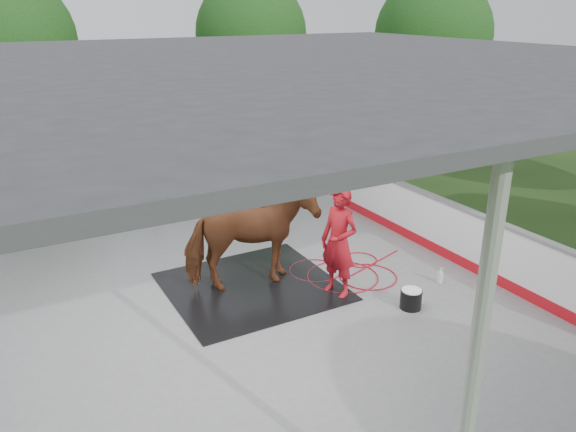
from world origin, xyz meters
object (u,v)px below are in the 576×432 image
wash_bucket (411,299)px  dasher_board (454,234)px  horse (251,237)px  handler (339,242)px

wash_bucket → dasher_board: bearing=28.7°
wash_bucket → horse: bearing=135.7°
dasher_board → wash_bucket: bearing=-151.3°
handler → horse: bearing=-145.1°
horse → wash_bucket: 2.90m
dasher_board → horse: bearing=167.7°
horse → handler: bearing=-120.2°
horse → wash_bucket: (1.99, -1.94, -0.80)m
dasher_board → horse: horse is taller
dasher_board → handler: (-2.76, -0.07, 0.43)m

